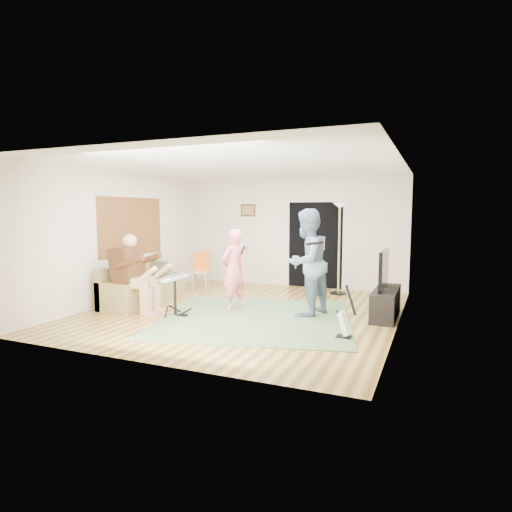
# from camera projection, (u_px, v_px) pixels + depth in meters

# --- Properties ---
(floor) EXTENTS (6.00, 6.00, 0.00)m
(floor) POSITION_uv_depth(u_px,v_px,m) (245.00, 311.00, 8.07)
(floor) COLOR brown
(floor) RESTS_ON ground
(walls) EXTENTS (5.50, 6.00, 2.70)m
(walls) POSITION_uv_depth(u_px,v_px,m) (244.00, 240.00, 7.92)
(walls) COLOR beige
(walls) RESTS_ON floor
(ceiling) EXTENTS (6.00, 6.00, 0.00)m
(ceiling) POSITION_uv_depth(u_px,v_px,m) (244.00, 166.00, 7.78)
(ceiling) COLOR white
(ceiling) RESTS_ON walls
(window_blinds) EXTENTS (0.00, 2.05, 2.05)m
(window_blinds) POSITION_uv_depth(u_px,v_px,m) (132.00, 227.00, 9.15)
(window_blinds) COLOR brown
(window_blinds) RESTS_ON walls
(doorway) EXTENTS (2.10, 0.00, 2.10)m
(doorway) POSITION_uv_depth(u_px,v_px,m) (315.00, 245.00, 10.48)
(doorway) COLOR black
(doorway) RESTS_ON walls
(picture_frame) EXTENTS (0.42, 0.03, 0.32)m
(picture_frame) POSITION_uv_depth(u_px,v_px,m) (248.00, 210.00, 11.09)
(picture_frame) COLOR #3F2314
(picture_frame) RESTS_ON walls
(area_rug) EXTENTS (3.94, 3.93, 0.02)m
(area_rug) POSITION_uv_depth(u_px,v_px,m) (256.00, 318.00, 7.53)
(area_rug) COLOR #4C6B41
(area_rug) RESTS_ON floor
(sofa) EXTENTS (0.80, 1.93, 0.78)m
(sofa) POSITION_uv_depth(u_px,v_px,m) (140.00, 290.00, 8.77)
(sofa) COLOR olive
(sofa) RESTS_ON floor
(drummer) EXTENTS (0.95, 0.53, 1.46)m
(drummer) POSITION_uv_depth(u_px,v_px,m) (136.00, 282.00, 7.98)
(drummer) COLOR #482914
(drummer) RESTS_ON sofa
(drum_kit) EXTENTS (0.41, 0.73, 0.75)m
(drum_kit) POSITION_uv_depth(u_px,v_px,m) (175.00, 298.00, 7.67)
(drum_kit) COLOR black
(drum_kit) RESTS_ON floor
(singer) EXTENTS (0.52, 0.65, 1.54)m
(singer) POSITION_uv_depth(u_px,v_px,m) (233.00, 270.00, 8.14)
(singer) COLOR #FF6E7E
(singer) RESTS_ON floor
(microphone) EXTENTS (0.06, 0.06, 0.24)m
(microphone) POSITION_uv_depth(u_px,v_px,m) (243.00, 250.00, 8.02)
(microphone) COLOR black
(microphone) RESTS_ON singer
(guitarist) EXTENTS (0.98, 1.11, 1.92)m
(guitarist) POSITION_uv_depth(u_px,v_px,m) (307.00, 263.00, 7.65)
(guitarist) COLOR slate
(guitarist) RESTS_ON floor
(guitar_held) EXTENTS (0.28, 0.61, 0.26)m
(guitar_held) POSITION_uv_depth(u_px,v_px,m) (318.00, 244.00, 7.54)
(guitar_held) COLOR silver
(guitar_held) RESTS_ON guitarist
(guitar_spare) EXTENTS (0.29, 0.26, 0.80)m
(guitar_spare) POSITION_uv_depth(u_px,v_px,m) (345.00, 323.00, 6.33)
(guitar_spare) COLOR black
(guitar_spare) RESTS_ON floor
(torchiere_lamp) EXTENTS (0.37, 0.37, 2.07)m
(torchiere_lamp) POSITION_uv_depth(u_px,v_px,m) (339.00, 232.00, 9.59)
(torchiere_lamp) COLOR black
(torchiere_lamp) RESTS_ON floor
(dining_chair) EXTENTS (0.48, 0.51, 0.90)m
(dining_chair) POSITION_uv_depth(u_px,v_px,m) (201.00, 276.00, 10.35)
(dining_chair) COLOR tan
(dining_chair) RESTS_ON floor
(tv_cabinet) EXTENTS (0.40, 1.40, 0.50)m
(tv_cabinet) POSITION_uv_depth(u_px,v_px,m) (386.00, 303.00, 7.62)
(tv_cabinet) COLOR black
(tv_cabinet) RESTS_ON floor
(television) EXTENTS (0.06, 1.05, 0.70)m
(television) POSITION_uv_depth(u_px,v_px,m) (384.00, 270.00, 7.57)
(television) COLOR black
(television) RESTS_ON tv_cabinet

